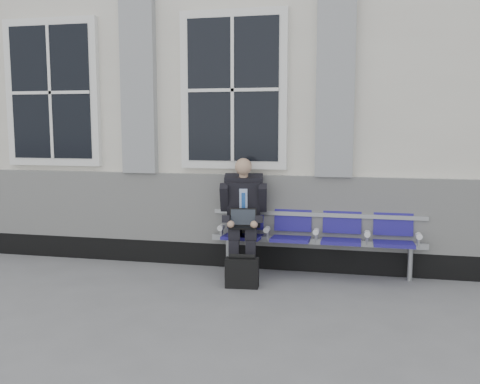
# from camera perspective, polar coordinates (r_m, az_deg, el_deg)

# --- Properties ---
(ground) EXTENTS (70.00, 70.00, 0.00)m
(ground) POSITION_cam_1_polar(r_m,az_deg,el_deg) (5.74, -7.55, -11.42)
(ground) COLOR slate
(ground) RESTS_ON ground
(station_building) EXTENTS (14.40, 4.40, 4.49)m
(station_building) POSITION_cam_1_polar(r_m,az_deg,el_deg) (8.79, -0.02, 9.79)
(station_building) COLOR silver
(station_building) RESTS_ON ground
(bench) EXTENTS (2.60, 0.47, 0.91)m
(bench) POSITION_cam_1_polar(r_m,az_deg,el_deg) (6.57, 8.16, -4.06)
(bench) COLOR #9EA0A3
(bench) RESTS_ON ground
(businessman) EXTENTS (0.61, 0.81, 1.43)m
(businessman) POSITION_cam_1_polar(r_m,az_deg,el_deg) (6.52, 0.36, -2.12)
(businessman) COLOR black
(businessman) RESTS_ON ground
(briefcase) EXTENTS (0.39, 0.19, 0.38)m
(briefcase) POSITION_cam_1_polar(r_m,az_deg,el_deg) (6.08, 0.22, -8.54)
(briefcase) COLOR black
(briefcase) RESTS_ON ground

